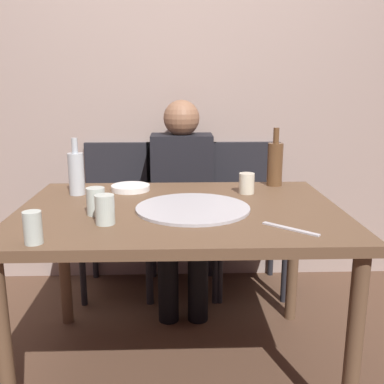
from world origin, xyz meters
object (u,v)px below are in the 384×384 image
dining_table (180,227)px  chair_left (120,207)px  tumbler_near (33,228)px  tumbler_far (96,201)px  beer_bottle (275,163)px  pizza_tray (193,208)px  wine_bottle (76,173)px  chair_middle (182,207)px  table_knife (290,229)px  short_glass (247,183)px  chair_right (247,206)px  guest_in_sweater (182,193)px  wine_glass (105,210)px  plate_stack (131,188)px

dining_table → chair_left: size_ratio=1.49×
dining_table → tumbler_near: tumbler_near is taller
tumbler_far → chair_left: 1.02m
beer_bottle → chair_left: beer_bottle is taller
pizza_tray → wine_bottle: size_ratio=1.78×
tumbler_far → chair_middle: bearing=70.3°
table_knife → dining_table: bearing=5.4°
pizza_tray → table_knife: bearing=-38.6°
pizza_tray → short_glass: (0.26, 0.27, 0.04)m
wine_bottle → chair_middle: (0.49, 0.64, -0.35)m
chair_left → beer_bottle: bearing=150.6°
chair_right → pizza_tray: bearing=67.9°
tumbler_near → chair_right: size_ratio=0.12×
table_knife → guest_in_sweater: guest_in_sweater is taller
short_glass → chair_right: (0.11, 0.64, -0.29)m
wine_bottle → chair_left: 0.73m
chair_left → chair_right: same height
tumbler_near → chair_right: (0.90, 1.29, -0.30)m
chair_left → guest_in_sweater: 0.43m
dining_table → beer_bottle: (0.48, 0.40, 0.20)m
wine_glass → chair_right: bearing=57.4°
plate_stack → chair_left: (-0.13, 0.57, -0.26)m
chair_left → chair_middle: same height
chair_middle → beer_bottle: bearing=134.1°
guest_in_sweater → chair_left: bearing=-21.4°
beer_bottle → wine_glass: 0.98m
dining_table → wine_bottle: size_ratio=5.07×
dining_table → chair_left: chair_left is taller
plate_stack → beer_bottle: bearing=6.9°
beer_bottle → wine_glass: (-0.76, -0.61, -0.06)m
beer_bottle → table_knife: (-0.09, -0.70, -0.11)m
tumbler_near → chair_left: 1.33m
chair_middle → chair_right: bearing=-180.0°
wine_glass → chair_middle: 1.17m
tumbler_near → wine_glass: (0.20, 0.20, 0.00)m
beer_bottle → tumbler_far: 0.95m
short_glass → beer_bottle: bearing=44.7°
pizza_tray → chair_left: (-0.42, 0.91, -0.25)m
dining_table → table_knife: table_knife is taller
wine_bottle → wine_glass: bearing=-66.3°
plate_stack → wine_glass: bearing=-94.3°
tumbler_far → chair_right: size_ratio=0.12×
pizza_tray → chair_middle: (-0.04, 0.91, -0.25)m
dining_table → chair_middle: size_ratio=1.49×
tumbler_far → chair_right: chair_right is taller
short_glass → chair_left: bearing=136.8°
short_glass → plate_stack: 0.56m
dining_table → wine_bottle: 0.56m
tumbler_far → wine_glass: (0.05, -0.12, 0.00)m
dining_table → plate_stack: (-0.23, 0.31, 0.10)m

